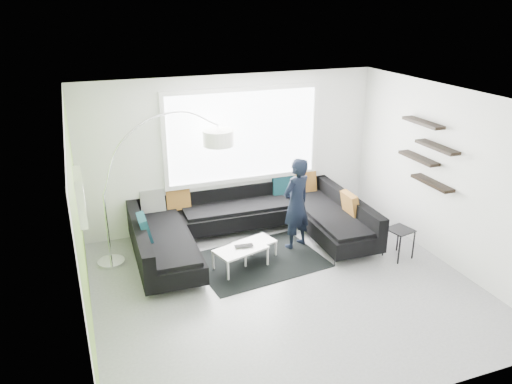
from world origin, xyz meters
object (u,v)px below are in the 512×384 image
(side_table, at_px, (399,243))
(coffee_table, at_px, (248,253))
(person, at_px, (296,204))
(sectional_sofa, at_px, (250,226))
(laptop, at_px, (245,247))
(arc_lamp, at_px, (103,195))

(side_table, bearing_deg, coffee_table, 163.78)
(person, bearing_deg, sectional_sofa, -43.79)
(person, distance_m, laptop, 1.21)
(sectional_sofa, height_order, laptop, sectional_sofa)
(sectional_sofa, distance_m, arc_lamp, 2.47)
(side_table, distance_m, person, 1.80)
(arc_lamp, relative_size, side_table, 4.66)
(side_table, bearing_deg, person, 146.28)
(arc_lamp, relative_size, person, 1.49)
(side_table, bearing_deg, laptop, 167.12)
(coffee_table, distance_m, side_table, 2.49)
(sectional_sofa, bearing_deg, laptop, -115.25)
(coffee_table, xyz_separation_m, side_table, (2.39, -0.70, 0.08))
(sectional_sofa, bearing_deg, arc_lamp, 176.08)
(sectional_sofa, xyz_separation_m, laptop, (-0.33, -0.67, -0.02))
(sectional_sofa, relative_size, arc_lamp, 1.66)
(sectional_sofa, relative_size, side_table, 7.74)
(coffee_table, height_order, laptop, laptop)
(coffee_table, bearing_deg, laptop, -145.00)
(coffee_table, height_order, side_table, side_table)
(side_table, height_order, laptop, side_table)
(laptop, bearing_deg, person, 26.19)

